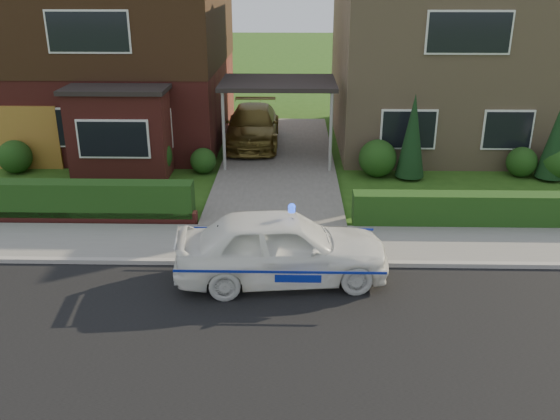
{
  "coord_description": "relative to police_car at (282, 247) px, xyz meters",
  "views": [
    {
      "loc": [
        0.51,
        -8.74,
        6.03
      ],
      "look_at": [
        0.23,
        3.5,
        1.15
      ],
      "focal_mm": 38.0,
      "sensor_mm": 36.0,
      "label": 1
    }
  ],
  "objects": [
    {
      "name": "ground",
      "position": [
        -0.29,
        -2.4,
        -0.76
      ],
      "size": [
        120.0,
        120.0,
        0.0
      ],
      "primitive_type": "plane",
      "color": "#264F15",
      "rests_on": "ground"
    },
    {
      "name": "road",
      "position": [
        -0.29,
        -2.4,
        -0.76
      ],
      "size": [
        60.0,
        6.0,
        0.02
      ],
      "primitive_type": "cube",
      "color": "black",
      "rests_on": "ground"
    },
    {
      "name": "kerb",
      "position": [
        -0.29,
        0.65,
        -0.7
      ],
      "size": [
        60.0,
        0.16,
        0.12
      ],
      "primitive_type": "cube",
      "color": "#9E9993",
      "rests_on": "ground"
    },
    {
      "name": "sidewalk",
      "position": [
        -0.29,
        1.7,
        -0.71
      ],
      "size": [
        60.0,
        2.0,
        0.1
      ],
      "primitive_type": "cube",
      "color": "slate",
      "rests_on": "ground"
    },
    {
      "name": "driveway",
      "position": [
        -0.29,
        8.6,
        -0.7
      ],
      "size": [
        3.8,
        12.0,
        0.12
      ],
      "primitive_type": "cube",
      "color": "#666059",
      "rests_on": "ground"
    },
    {
      "name": "house_left",
      "position": [
        -6.08,
        11.5,
        3.05
      ],
      "size": [
        7.5,
        9.53,
        7.25
      ],
      "color": "maroon",
      "rests_on": "ground"
    },
    {
      "name": "house_right",
      "position": [
        5.51,
        11.59,
        2.91
      ],
      "size": [
        7.5,
        8.06,
        7.25
      ],
      "color": "#9D8160",
      "rests_on": "ground"
    },
    {
      "name": "carport_link",
      "position": [
        -0.29,
        8.55,
        1.9
      ],
      "size": [
        3.8,
        3.0,
        2.77
      ],
      "color": "black",
      "rests_on": "ground"
    },
    {
      "name": "garage_door",
      "position": [
        -8.54,
        7.56,
        0.29
      ],
      "size": [
        2.2,
        0.1,
        2.1
      ],
      "primitive_type": "cube",
      "color": "olive",
      "rests_on": "ground"
    },
    {
      "name": "dwarf_wall",
      "position": [
        -6.09,
        2.9,
        -0.58
      ],
      "size": [
        7.7,
        0.25,
        0.36
      ],
      "primitive_type": "cube",
      "color": "maroon",
      "rests_on": "ground"
    },
    {
      "name": "hedge_left",
      "position": [
        -6.09,
        3.05,
        -0.76
      ],
      "size": [
        7.5,
        0.55,
        0.9
      ],
      "primitive_type": "cube",
      "color": "#113611",
      "rests_on": "ground"
    },
    {
      "name": "hedge_right",
      "position": [
        5.51,
        2.95,
        -0.76
      ],
      "size": [
        7.5,
        0.55,
        0.8
      ],
      "primitive_type": "cube",
      "color": "#113611",
      "rests_on": "ground"
    },
    {
      "name": "shrub_left_far",
      "position": [
        -8.79,
        7.1,
        -0.22
      ],
      "size": [
        1.08,
        1.08,
        1.08
      ],
      "primitive_type": "sphere",
      "color": "#113611",
      "rests_on": "ground"
    },
    {
      "name": "shrub_left_mid",
      "position": [
        -4.29,
        6.9,
        -0.1
      ],
      "size": [
        1.32,
        1.32,
        1.32
      ],
      "primitive_type": "sphere",
      "color": "#113611",
      "rests_on": "ground"
    },
    {
      "name": "shrub_left_near",
      "position": [
        -2.69,
        7.2,
        -0.34
      ],
      "size": [
        0.84,
        0.84,
        0.84
      ],
      "primitive_type": "sphere",
      "color": "#113611",
      "rests_on": "ground"
    },
    {
      "name": "shrub_right_near",
      "position": [
        2.91,
        7.0,
        -0.16
      ],
      "size": [
        1.2,
        1.2,
        1.2
      ],
      "primitive_type": "sphere",
      "color": "#113611",
      "rests_on": "ground"
    },
    {
      "name": "shrub_right_mid",
      "position": [
        7.51,
        7.1,
        -0.28
      ],
      "size": [
        0.96,
        0.96,
        0.96
      ],
      "primitive_type": "sphere",
      "color": "#113611",
      "rests_on": "ground"
    },
    {
      "name": "shrub_right_far",
      "position": [
        8.51,
        6.8,
        -0.22
      ],
      "size": [
        1.08,
        1.08,
        1.08
      ],
      "primitive_type": "sphere",
      "color": "#113611",
      "rests_on": "ground"
    },
    {
      "name": "conifer_a",
      "position": [
        3.91,
        6.8,
        0.54
      ],
      "size": [
        0.9,
        0.9,
        2.6
      ],
      "primitive_type": "cone",
      "color": "black",
      "rests_on": "ground"
    },
    {
      "name": "conifer_b",
      "position": [
        8.31,
        6.8,
        0.34
      ],
      "size": [
        0.9,
        0.9,
        2.2
      ],
      "primitive_type": "cone",
      "color": "black",
      "rests_on": "ground"
    },
    {
      "name": "police_car",
      "position": [
        0.0,
        0.0,
        0.0
      ],
      "size": [
        4.08,
        4.6,
        1.68
      ],
      "rotation": [
        0.0,
        0.0,
        1.68
      ],
      "color": "white",
      "rests_on": "ground"
    },
    {
      "name": "driveway_car",
      "position": [
        -1.29,
        10.43,
        0.05
      ],
      "size": [
        1.96,
        4.73,
        1.37
      ],
      "primitive_type": "imported",
      "rotation": [
        0.0,
        0.0,
        0.01
      ],
      "color": "brown",
      "rests_on": "driveway"
    },
    {
      "name": "potted_plant_b",
      "position": [
        -2.79,
        3.67,
        -0.39
      ],
      "size": [
        0.52,
        0.49,
        0.74
      ],
      "primitive_type": "imported",
      "rotation": [
        0.0,
        0.0,
        0.55
      ],
      "color": "gray",
      "rests_on": "ground"
    },
    {
      "name": "potted_plant_c",
      "position": [
        -2.79,
        4.0,
        -0.36
      ],
      "size": [
        0.47,
        0.47,
        0.79
      ],
      "primitive_type": "imported",
      "rotation": [
        0.0,
        0.0,
        1.5
      ],
      "color": "gray",
      "rests_on": "ground"
    }
  ]
}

